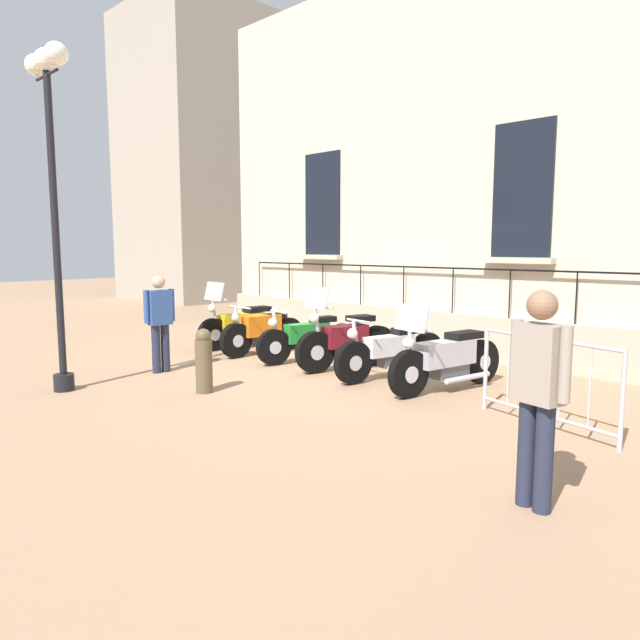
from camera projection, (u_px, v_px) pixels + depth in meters
The scene contains 14 objects.
ground_plane at pixel (325, 365), 10.20m from camera, with size 60.00×60.00×0.00m, color #9E7A5B.
building_facade at pixel (418, 168), 11.60m from camera, with size 0.82×10.74×7.46m.
motorcycle_yellow at pixel (243, 326), 11.93m from camera, with size 2.05×0.74×1.36m.
motorcycle_orange at pixel (263, 332), 11.19m from camera, with size 1.93×0.64×0.95m.
motorcycle_green at pixel (309, 339), 10.46m from camera, with size 2.04×0.74×0.95m.
motorcycle_maroon at pixel (346, 342), 9.79m from camera, with size 1.94×0.81×1.41m.
motorcycle_white at pixel (391, 352), 9.15m from camera, with size 2.18×0.67×0.97m.
motorcycle_silver at pixel (446, 359), 8.32m from camera, with size 2.16×0.78×1.27m.
lamppost at pixel (51, 155), 7.96m from camera, with size 0.30×1.00×4.68m.
crowd_barrier at pixel (546, 380), 6.57m from camera, with size 0.50×1.80×1.05m.
bollard at pixel (204, 361), 8.21m from camera, with size 0.24×0.24×0.91m.
pedestrian_standing at pixel (160, 318), 9.49m from camera, with size 0.53×0.25×1.59m.
pedestrian_walking at pixel (538, 387), 4.49m from camera, with size 0.29×0.52×1.73m.
distant_building at pixel (196, 159), 22.88m from camera, with size 4.65×5.03×10.92m.
Camera 1 is at (7.18, 6.99, 2.05)m, focal length 32.79 mm.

